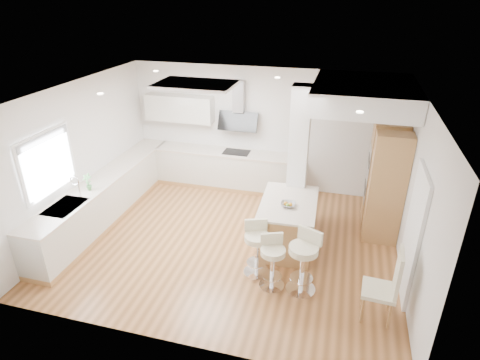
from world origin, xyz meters
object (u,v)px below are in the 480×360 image
(bar_stool_c, at_px, (304,259))
(dining_chair, at_px, (388,284))
(bar_stool_a, at_px, (257,246))
(bar_stool_b, at_px, (272,259))
(peninsula, at_px, (288,223))

(bar_stool_c, relative_size, dining_chair, 0.89)
(bar_stool_a, relative_size, dining_chair, 0.81)
(bar_stool_b, relative_size, bar_stool_c, 0.86)
(peninsula, height_order, dining_chair, dining_chair)
(bar_stool_a, relative_size, bar_stool_b, 1.05)
(bar_stool_b, height_order, dining_chair, dining_chair)
(bar_stool_b, distance_m, dining_chair, 1.70)
(bar_stool_a, xyz_separation_m, bar_stool_b, (0.31, -0.26, -0.03))
(peninsula, distance_m, dining_chair, 2.20)
(peninsula, bearing_deg, bar_stool_c, -72.44)
(bar_stool_a, height_order, bar_stool_c, bar_stool_c)
(bar_stool_c, xyz_separation_m, dining_chair, (1.20, -0.31, 0.04))
(peninsula, bearing_deg, dining_chair, -44.64)
(bar_stool_b, bearing_deg, bar_stool_a, 119.20)
(bar_stool_b, height_order, bar_stool_c, bar_stool_c)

